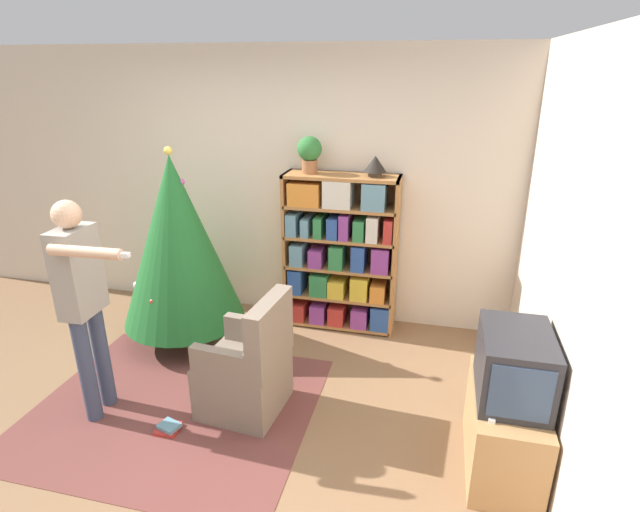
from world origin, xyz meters
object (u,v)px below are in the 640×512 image
(television, at_px, (514,365))
(armchair, at_px, (248,371))
(standing_person, at_px, (83,294))
(table_lamp, at_px, (375,165))
(bookshelf, at_px, (340,252))
(christmas_tree, at_px, (178,242))
(potted_plant, at_px, (309,152))

(television, height_order, armchair, television)
(standing_person, distance_m, table_lamp, 2.53)
(armchair, xyz_separation_m, table_lamp, (0.69, 1.44, 1.28))
(bookshelf, relative_size, standing_person, 0.93)
(bookshelf, relative_size, television, 2.60)
(television, relative_size, christmas_tree, 0.32)
(christmas_tree, bearing_deg, table_lamp, 20.89)
(television, bearing_deg, christmas_tree, 159.93)
(christmas_tree, relative_size, potted_plant, 5.44)
(bookshelf, relative_size, christmas_tree, 0.84)
(television, bearing_deg, bookshelf, 130.66)
(bookshelf, height_order, television, bookshelf)
(television, distance_m, table_lamp, 2.11)
(standing_person, relative_size, table_lamp, 8.05)
(armchair, bearing_deg, standing_person, -69.63)
(television, xyz_separation_m, armchair, (-1.76, 0.17, -0.43))
(potted_plant, relative_size, table_lamp, 1.64)
(bookshelf, height_order, christmas_tree, christmas_tree)
(christmas_tree, distance_m, table_lamp, 1.85)
(armchair, bearing_deg, table_lamp, 159.79)
(armchair, xyz_separation_m, potted_plant, (0.10, 1.44, 1.36))
(television, height_order, standing_person, standing_person)
(standing_person, height_order, potted_plant, potted_plant)
(potted_plant, bearing_deg, television, -43.94)
(bookshelf, bearing_deg, christmas_tree, -155.36)
(television, height_order, christmas_tree, christmas_tree)
(armchair, relative_size, potted_plant, 2.80)
(bookshelf, xyz_separation_m, table_lamp, (0.30, 0.01, 0.84))
(armchair, distance_m, table_lamp, 2.04)
(television, xyz_separation_m, potted_plant, (-1.67, 1.61, 0.94))
(bookshelf, xyz_separation_m, television, (1.37, -1.60, -0.01))
(bookshelf, distance_m, table_lamp, 0.89)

